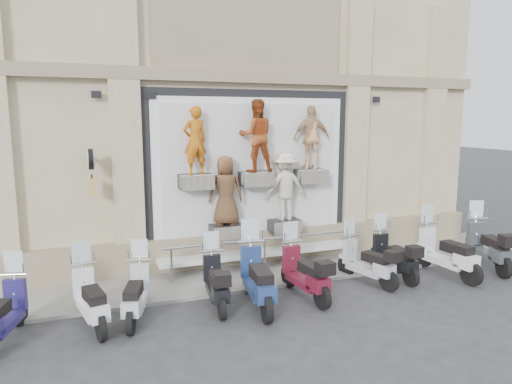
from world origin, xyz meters
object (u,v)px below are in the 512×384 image
scooter_d (216,273)px  scooter_h (394,248)px  scooter_a (1,302)px  scooter_g (367,253)px  scooter_j (488,237)px  scooter_c (136,283)px  scooter_i (447,243)px  guard_rail (265,256)px  scooter_e (257,267)px  scooter_b (90,288)px  scooter_f (305,263)px  clock_sign_bracket (91,166)px

scooter_d → scooter_h: bearing=8.2°
scooter_a → scooter_d: 3.85m
scooter_g → scooter_j: scooter_j is taller
scooter_c → scooter_i: size_ratio=0.86×
scooter_c → scooter_h: size_ratio=0.97×
guard_rail → scooter_c: size_ratio=2.87×
scooter_a → scooter_e: (4.62, -0.14, 0.12)m
scooter_b → scooter_f: 4.33m
scooter_c → scooter_j: 8.78m
scooter_a → scooter_d: scooter_a is taller
scooter_g → scooter_h: (0.84, 0.11, 0.02)m
scooter_c → scooter_e: scooter_e is taller
clock_sign_bracket → scooter_a: size_ratio=0.57×
scooter_c → guard_rail: bearing=40.3°
scooter_e → scooter_h: size_ratio=1.15×
scooter_f → scooter_h: bearing=3.5°
scooter_h → scooter_i: 1.32m
scooter_d → scooter_e: bearing=-16.6°
scooter_c → scooter_d: (1.60, 0.05, 0.00)m
scooter_b → scooter_c: (0.82, 0.02, -0.02)m
scooter_h → scooter_i: scooter_i is taller
scooter_d → scooter_i: 5.77m
scooter_f → scooter_d: bearing=169.1°
scooter_c → scooter_d: scooter_d is taller
scooter_b → scooter_c: bearing=-10.3°
clock_sign_bracket → scooter_c: (0.64, -1.96, -2.08)m
scooter_a → scooter_c: (2.24, 0.14, -0.01)m
scooter_h → scooter_i: bearing=-15.4°
scooter_a → scooter_i: bearing=15.2°
guard_rail → scooter_e: scooter_e is taller
scooter_e → scooter_f: 1.14m
scooter_b → scooter_e: size_ratio=0.87×
scooter_d → clock_sign_bracket: bearing=146.0°
scooter_a → scooter_b: (1.42, 0.12, 0.01)m
clock_sign_bracket → scooter_b: 2.87m
guard_rail → scooter_a: 5.74m
scooter_b → scooter_h: bearing=-10.2°
scooter_a → guard_rail: bearing=32.0°
scooter_j → scooter_d: bearing=-163.7°
scooter_b → scooter_f: bearing=-13.9°
guard_rail → scooter_a: size_ratio=2.82×
scooter_e → clock_sign_bracket: bearing=151.2°
clock_sign_bracket → scooter_c: clock_sign_bracket is taller
scooter_e → scooter_i: 4.99m
scooter_b → scooter_f: scooter_f is taller
scooter_h → scooter_j: size_ratio=0.89×
scooter_f → scooter_g: bearing=3.7°
scooter_f → scooter_j: bearing=-3.9°
scooter_e → scooter_g: size_ratio=1.18×
scooter_f → scooter_j: 5.27m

